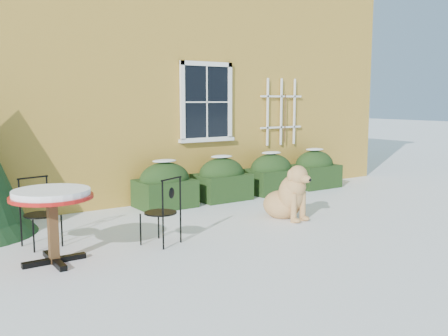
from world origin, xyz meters
TOP-DOWN VIEW (x-y plane):
  - ground at (0.00, 0.00)m, footprint 80.00×80.00m
  - house at (0.00, 7.00)m, footprint 12.40×8.40m
  - hedge_row at (1.65, 2.55)m, footprint 4.95×0.80m
  - bistro_table at (-2.98, 0.39)m, footprint 1.00×1.00m
  - patio_chair_near at (-1.47, 0.36)m, footprint 0.56×0.56m
  - patio_chair_far at (-2.92, 1.25)m, footprint 0.50×0.49m
  - dog at (0.99, 0.51)m, footprint 0.67×1.09m

SIDE VIEW (x-z plane):
  - ground at x=0.00m, z-range 0.00..0.00m
  - dog at x=0.99m, z-range -0.10..0.87m
  - hedge_row at x=1.65m, z-range -0.05..0.86m
  - patio_chair_far at x=-2.92m, z-range 0.00..0.96m
  - patio_chair_near at x=-1.47m, z-range 0.00..0.96m
  - bistro_table at x=-2.98m, z-range 0.31..1.24m
  - house at x=0.00m, z-range 0.02..6.42m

